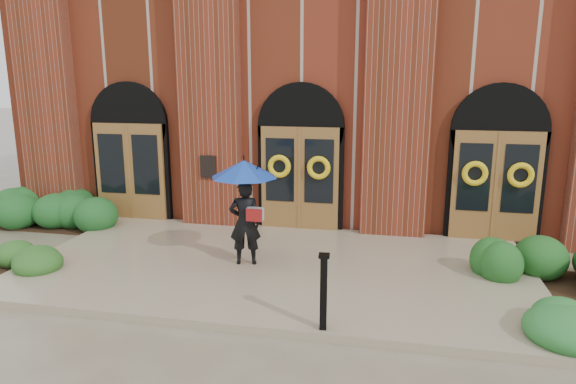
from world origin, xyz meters
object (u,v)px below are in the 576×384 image
(man_with_umbrella, at_px, (245,192))
(hedge_wall_right, at_px, (575,267))
(hedge_wall_left, at_px, (56,209))
(metal_post, at_px, (324,290))

(man_with_umbrella, distance_m, hedge_wall_right, 6.33)
(hedge_wall_left, bearing_deg, man_with_umbrella, -20.17)
(hedge_wall_right, bearing_deg, metal_post, -146.43)
(man_with_umbrella, height_order, metal_post, man_with_umbrella)
(metal_post, relative_size, hedge_wall_left, 0.36)
(metal_post, distance_m, hedge_wall_left, 8.98)
(metal_post, xyz_separation_m, hedge_wall_right, (4.29, 2.85, -0.37))
(man_with_umbrella, height_order, hedge_wall_right, man_with_umbrella)
(man_with_umbrella, bearing_deg, metal_post, 114.52)
(metal_post, bearing_deg, hedge_wall_left, 149.54)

